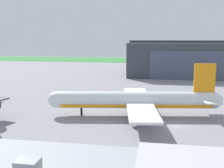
# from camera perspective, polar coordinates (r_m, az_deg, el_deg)

# --- Properties ---
(ground_plane) EXTENTS (440.00, 440.00, 0.00)m
(ground_plane) POSITION_cam_1_polar(r_m,az_deg,el_deg) (64.06, 12.72, -8.45)
(ground_plane) COLOR gray
(grass_field_strip) EXTENTS (440.00, 56.00, 0.08)m
(grass_field_strip) POSITION_cam_1_polar(r_m,az_deg,el_deg) (249.23, 10.62, 4.74)
(grass_field_strip) COLOR #338139
(grass_field_strip) RESTS_ON ground_plane
(maintenance_hangar) EXTENTS (92.62, 34.56, 18.17)m
(maintenance_hangar) POSITION_cam_1_polar(r_m,az_deg,el_deg) (153.20, 21.25, 4.70)
(maintenance_hangar) COLOR #383D47
(maintenance_hangar) RESTS_ON ground_plane
(airliner_near_left) EXTENTS (43.35, 37.01, 13.23)m
(airliner_near_left) POSITION_cam_1_polar(r_m,az_deg,el_deg) (70.34, 4.82, -3.38)
(airliner_near_left) COLOR silver
(airliner_near_left) RESTS_ON ground_plane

